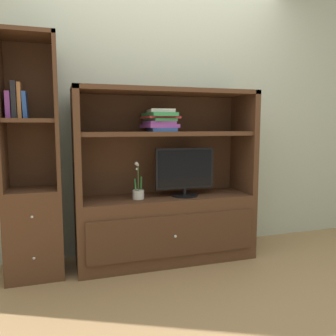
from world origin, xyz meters
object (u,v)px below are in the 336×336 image
(media_console, at_px, (166,207))
(bookshelf_tall, at_px, (33,198))
(potted_plant, at_px, (138,192))
(magazine_stack, at_px, (160,120))
(upright_book_row, at_px, (16,102))
(tv_monitor, at_px, (185,172))

(media_console, height_order, bookshelf_tall, bookshelf_tall)
(potted_plant, relative_size, bookshelf_tall, 0.17)
(magazine_stack, xyz_separation_m, upright_book_row, (-1.11, -0.00, 0.13))
(tv_monitor, relative_size, bookshelf_tall, 0.28)
(potted_plant, height_order, upright_book_row, upright_book_row)
(tv_monitor, height_order, magazine_stack, magazine_stack)
(potted_plant, bearing_deg, upright_book_row, 177.14)
(tv_monitor, height_order, bookshelf_tall, bookshelf_tall)
(tv_monitor, bearing_deg, magazine_stack, 167.12)
(bookshelf_tall, height_order, upright_book_row, bookshelf_tall)
(media_console, distance_m, upright_book_row, 1.45)
(bookshelf_tall, distance_m, upright_book_row, 0.73)
(potted_plant, xyz_separation_m, magazine_stack, (0.20, 0.05, 0.59))
(media_console, bearing_deg, bookshelf_tall, 179.89)
(media_console, relative_size, bookshelf_tall, 0.83)
(media_console, height_order, potted_plant, media_console)
(magazine_stack, relative_size, upright_book_row, 1.30)
(bookshelf_tall, bearing_deg, potted_plant, -3.79)
(bookshelf_tall, bearing_deg, magazine_stack, -0.51)
(potted_plant, distance_m, upright_book_row, 1.15)
(tv_monitor, relative_size, magazine_stack, 1.49)
(media_console, height_order, tv_monitor, media_console)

